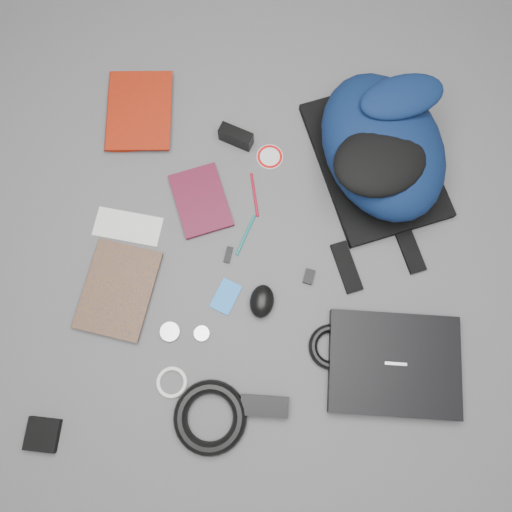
{
  "coord_description": "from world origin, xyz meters",
  "views": [
    {
      "loc": [
        0.01,
        -0.34,
        1.41
      ],
      "look_at": [
        0.0,
        0.0,
        0.02
      ],
      "focal_mm": 35.0,
      "sensor_mm": 36.0,
      "label": 1
    }
  ],
  "objects_px": {
    "dvd_case": "(201,201)",
    "compact_camera": "(236,137)",
    "textbook_red": "(107,111)",
    "mouse": "(262,301)",
    "comic_book": "(86,282)",
    "pouch": "(43,434)",
    "laptop": "(394,364)",
    "power_brick": "(264,406)",
    "backpack": "(383,146)"
  },
  "relations": [
    {
      "from": "laptop",
      "to": "pouch",
      "type": "bearing_deg",
      "value": -165.37
    },
    {
      "from": "compact_camera",
      "to": "pouch",
      "type": "xyz_separation_m",
      "value": [
        -0.49,
        -0.87,
        -0.02
      ]
    },
    {
      "from": "backpack",
      "to": "compact_camera",
      "type": "height_order",
      "value": "backpack"
    },
    {
      "from": "laptop",
      "to": "mouse",
      "type": "height_order",
      "value": "mouse"
    },
    {
      "from": "compact_camera",
      "to": "pouch",
      "type": "relative_size",
      "value": 1.2
    },
    {
      "from": "compact_camera",
      "to": "pouch",
      "type": "distance_m",
      "value": 1.0
    },
    {
      "from": "dvd_case",
      "to": "comic_book",
      "type": "bearing_deg",
      "value": -159.81
    },
    {
      "from": "power_brick",
      "to": "laptop",
      "type": "bearing_deg",
      "value": 21.01
    },
    {
      "from": "power_brick",
      "to": "pouch",
      "type": "distance_m",
      "value": 0.59
    },
    {
      "from": "textbook_red",
      "to": "comic_book",
      "type": "height_order",
      "value": "textbook_red"
    },
    {
      "from": "comic_book",
      "to": "pouch",
      "type": "relative_size",
      "value": 3.11
    },
    {
      "from": "power_brick",
      "to": "dvd_case",
      "type": "bearing_deg",
      "value": 111.45
    },
    {
      "from": "comic_book",
      "to": "dvd_case",
      "type": "xyz_separation_m",
      "value": [
        0.32,
        0.25,
        -0.0
      ]
    },
    {
      "from": "comic_book",
      "to": "mouse",
      "type": "bearing_deg",
      "value": 6.78
    },
    {
      "from": "pouch",
      "to": "mouse",
      "type": "bearing_deg",
      "value": 32.5
    },
    {
      "from": "backpack",
      "to": "comic_book",
      "type": "bearing_deg",
      "value": -173.12
    },
    {
      "from": "pouch",
      "to": "textbook_red",
      "type": "bearing_deg",
      "value": 84.94
    },
    {
      "from": "power_brick",
      "to": "compact_camera",
      "type": "bearing_deg",
      "value": 99.81
    },
    {
      "from": "compact_camera",
      "to": "dvd_case",
      "type": "bearing_deg",
      "value": -93.31
    },
    {
      "from": "mouse",
      "to": "comic_book",
      "type": "bearing_deg",
      "value": -177.28
    },
    {
      "from": "power_brick",
      "to": "pouch",
      "type": "height_order",
      "value": "power_brick"
    },
    {
      "from": "textbook_red",
      "to": "power_brick",
      "type": "relative_size",
      "value": 2.1
    },
    {
      "from": "comic_book",
      "to": "compact_camera",
      "type": "xyz_separation_m",
      "value": [
        0.42,
        0.45,
        0.02
      ]
    },
    {
      "from": "dvd_case",
      "to": "compact_camera",
      "type": "height_order",
      "value": "compact_camera"
    },
    {
      "from": "dvd_case",
      "to": "compact_camera",
      "type": "xyz_separation_m",
      "value": [
        0.1,
        0.2,
        0.02
      ]
    },
    {
      "from": "backpack",
      "to": "textbook_red",
      "type": "distance_m",
      "value": 0.84
    },
    {
      "from": "compact_camera",
      "to": "comic_book",
      "type": "bearing_deg",
      "value": -109.27
    },
    {
      "from": "textbook_red",
      "to": "pouch",
      "type": "xyz_separation_m",
      "value": [
        -0.08,
        -0.95,
        -0.0
      ]
    },
    {
      "from": "textbook_red",
      "to": "pouch",
      "type": "height_order",
      "value": "textbook_red"
    },
    {
      "from": "textbook_red",
      "to": "pouch",
      "type": "bearing_deg",
      "value": -96.71
    },
    {
      "from": "laptop",
      "to": "comic_book",
      "type": "bearing_deg",
      "value": 168.86
    },
    {
      "from": "pouch",
      "to": "compact_camera",
      "type": "bearing_deg",
      "value": 60.62
    },
    {
      "from": "laptop",
      "to": "textbook_red",
      "type": "relative_size",
      "value": 1.32
    },
    {
      "from": "textbook_red",
      "to": "pouch",
      "type": "distance_m",
      "value": 0.95
    },
    {
      "from": "backpack",
      "to": "laptop",
      "type": "distance_m",
      "value": 0.61
    },
    {
      "from": "compact_camera",
      "to": "mouse",
      "type": "distance_m",
      "value": 0.51
    },
    {
      "from": "dvd_case",
      "to": "compact_camera",
      "type": "distance_m",
      "value": 0.22
    },
    {
      "from": "power_brick",
      "to": "backpack",
      "type": "bearing_deg",
      "value": 68.45
    },
    {
      "from": "comic_book",
      "to": "pouch",
      "type": "height_order",
      "value": "pouch"
    },
    {
      "from": "textbook_red",
      "to": "mouse",
      "type": "bearing_deg",
      "value": -51.55
    },
    {
      "from": "mouse",
      "to": "textbook_red",
      "type": "bearing_deg",
      "value": 138.0
    },
    {
      "from": "compact_camera",
      "to": "backpack",
      "type": "bearing_deg",
      "value": 15.04
    },
    {
      "from": "backpack",
      "to": "mouse",
      "type": "bearing_deg",
      "value": -145.56
    },
    {
      "from": "dvd_case",
      "to": "power_brick",
      "type": "bearing_deg",
      "value": -89.76
    },
    {
      "from": "dvd_case",
      "to": "mouse",
      "type": "relative_size",
      "value": 2.18
    },
    {
      "from": "mouse",
      "to": "laptop",
      "type": "bearing_deg",
      "value": -16.28
    },
    {
      "from": "mouse",
      "to": "power_brick",
      "type": "xyz_separation_m",
      "value": [
        0.01,
        -0.28,
        -0.01
      ]
    },
    {
      "from": "comic_book",
      "to": "compact_camera",
      "type": "relative_size",
      "value": 2.58
    },
    {
      "from": "dvd_case",
      "to": "backpack",
      "type": "bearing_deg",
      "value": -3.69
    },
    {
      "from": "comic_book",
      "to": "dvd_case",
      "type": "bearing_deg",
      "value": 50.82
    }
  ]
}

